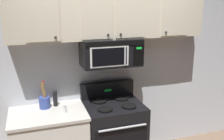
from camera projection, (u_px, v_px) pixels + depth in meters
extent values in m
cube|color=silver|center=(105.00, 65.00, 3.59)|extent=(5.20, 0.10, 2.70)
cube|color=black|center=(114.00, 135.00, 3.50)|extent=(0.76, 0.64, 0.90)
cylinder|color=#B7BABF|center=(123.00, 128.00, 3.09)|extent=(0.61, 0.03, 0.03)
cube|color=black|center=(107.00, 89.00, 3.61)|extent=(0.76, 0.07, 0.22)
cube|color=#19D83F|center=(108.00, 90.00, 3.57)|extent=(0.10, 0.00, 0.04)
cylinder|color=black|center=(105.00, 109.00, 3.20)|extent=(0.19, 0.19, 0.02)
cylinder|color=black|center=(129.00, 106.00, 3.29)|extent=(0.19, 0.19, 0.02)
cylinder|color=black|center=(99.00, 101.00, 3.45)|extent=(0.19, 0.19, 0.02)
cylinder|color=black|center=(121.00, 98.00, 3.55)|extent=(0.19, 0.19, 0.02)
cube|color=black|center=(111.00, 52.00, 3.31)|extent=(0.76, 0.39, 0.35)
cube|color=black|center=(116.00, 44.00, 3.09)|extent=(0.73, 0.01, 0.06)
cube|color=white|center=(110.00, 57.00, 3.11)|extent=(0.49, 0.01, 0.25)
cube|color=black|center=(110.00, 57.00, 3.11)|extent=(0.44, 0.01, 0.22)
cube|color=black|center=(139.00, 55.00, 3.22)|extent=(0.14, 0.01, 0.25)
cube|color=#19D83F|center=(139.00, 48.00, 3.20)|extent=(0.07, 0.00, 0.03)
cylinder|color=#B7BABF|center=(125.00, 56.00, 3.14)|extent=(0.02, 0.02, 0.23)
cube|color=beige|center=(110.00, 16.00, 3.22)|extent=(2.50, 0.33, 0.55)
cube|color=beige|center=(42.00, 19.00, 2.81)|extent=(0.38, 0.01, 0.51)
sphere|color=black|center=(56.00, 37.00, 2.89)|extent=(0.03, 0.03, 0.03)
cube|color=beige|center=(97.00, 18.00, 3.00)|extent=(0.38, 0.01, 0.51)
sphere|color=black|center=(108.00, 35.00, 3.08)|extent=(0.03, 0.03, 0.03)
cube|color=beige|center=(131.00, 17.00, 3.12)|extent=(0.38, 0.01, 0.51)
sphere|color=black|center=(121.00, 34.00, 3.13)|extent=(0.03, 0.03, 0.03)
cube|color=beige|center=(175.00, 16.00, 3.31)|extent=(0.38, 0.01, 0.51)
sphere|color=black|center=(166.00, 32.00, 3.31)|extent=(0.03, 0.03, 0.03)
cube|color=beige|center=(48.00, 114.00, 3.14)|extent=(0.93, 0.65, 0.03)
cylinder|color=#384C9E|center=(45.00, 102.00, 3.25)|extent=(0.14, 0.14, 0.15)
cylinder|color=#A87A47|center=(45.00, 93.00, 3.19)|extent=(0.05, 0.06, 0.26)
cylinder|color=red|center=(44.00, 91.00, 3.21)|extent=(0.03, 0.04, 0.29)
cylinder|color=olive|center=(42.00, 91.00, 3.24)|extent=(0.06, 0.02, 0.26)
cylinder|color=tan|center=(44.00, 93.00, 3.18)|extent=(0.04, 0.08, 0.27)
cylinder|color=white|center=(65.00, 110.00, 3.12)|extent=(0.04, 0.04, 0.08)
cylinder|color=#B7BABF|center=(65.00, 106.00, 3.10)|extent=(0.04, 0.04, 0.02)
cylinder|color=black|center=(55.00, 99.00, 3.31)|extent=(0.06, 0.06, 0.20)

